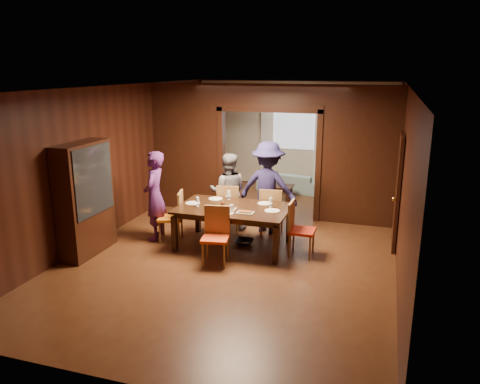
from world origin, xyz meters
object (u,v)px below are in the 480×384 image
(chair_right, at_px, (302,229))
(chair_far_l, at_px, (229,207))
(person_grey, at_px, (228,192))
(sofa, at_px, (290,182))
(person_purple, at_px, (155,196))
(hutch, at_px, (85,199))
(chair_far_r, at_px, (272,211))
(coffee_table, at_px, (276,193))
(chair_near, at_px, (215,237))
(chair_left, at_px, (170,216))
(dining_table, at_px, (233,227))
(person_navy, at_px, (268,187))

(chair_right, bearing_deg, chair_far_l, 61.54)
(person_grey, distance_m, sofa, 3.47)
(person_purple, bearing_deg, person_grey, 119.20)
(chair_far_l, xyz_separation_m, hutch, (-2.01, -1.94, 0.52))
(chair_far_l, relative_size, chair_far_r, 1.00)
(person_purple, xyz_separation_m, coffee_table, (1.63, 3.28, -0.66))
(coffee_table, xyz_separation_m, hutch, (-2.45, -4.30, 0.80))
(coffee_table, distance_m, chair_right, 3.50)
(chair_far_r, height_order, chair_near, same)
(chair_right, height_order, chair_far_l, same)
(coffee_table, bearing_deg, person_grey, -101.48)
(coffee_table, xyz_separation_m, chair_left, (-1.30, -3.30, 0.28))
(chair_far_l, distance_m, chair_far_r, 0.90)
(sofa, relative_size, chair_near, 1.78)
(chair_right, bearing_deg, chair_near, 121.65)
(dining_table, xyz_separation_m, chair_far_r, (0.53, 0.84, 0.10))
(person_navy, xyz_separation_m, dining_table, (-0.40, -1.01, -0.54))
(person_navy, relative_size, chair_far_r, 1.90)
(sofa, relative_size, coffee_table, 2.16)
(dining_table, relative_size, chair_right, 2.09)
(person_navy, relative_size, chair_far_l, 1.90)
(chair_right, height_order, chair_far_r, same)
(chair_left, xyz_separation_m, chair_far_l, (0.86, 0.94, 0.00))
(dining_table, xyz_separation_m, chair_near, (-0.04, -0.84, 0.10))
(hutch, bearing_deg, sofa, 64.30)
(chair_far_r, distance_m, hutch, 3.52)
(sofa, height_order, hutch, hutch)
(chair_far_l, distance_m, chair_near, 1.75)
(person_grey, height_order, coffee_table, person_grey)
(chair_left, bearing_deg, person_purple, -109.11)
(dining_table, height_order, chair_far_l, chair_far_l)
(person_purple, xyz_separation_m, dining_table, (1.57, 0.04, -0.48))
(person_grey, xyz_separation_m, chair_far_l, (0.03, -0.04, -0.31))
(chair_right, relative_size, chair_far_l, 1.00)
(chair_right, relative_size, chair_near, 1.00)
(person_grey, distance_m, person_navy, 0.82)
(chair_far_r, bearing_deg, coffee_table, -84.11)
(dining_table, xyz_separation_m, chair_left, (-1.24, -0.06, 0.10))
(chair_far_r, bearing_deg, chair_right, 125.82)
(chair_far_l, bearing_deg, person_navy, 179.42)
(person_navy, relative_size, chair_near, 1.90)
(sofa, distance_m, coffee_table, 1.06)
(person_grey, relative_size, chair_left, 1.63)
(person_grey, bearing_deg, person_navy, 171.79)
(chair_far_l, relative_size, hutch, 0.48)
(chair_left, bearing_deg, chair_near, 42.00)
(person_navy, distance_m, chair_far_r, 0.48)
(dining_table, height_order, chair_near, chair_near)
(person_grey, bearing_deg, chair_right, 135.47)
(sofa, distance_m, chair_right, 4.46)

